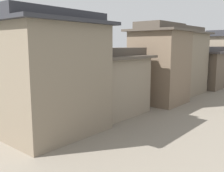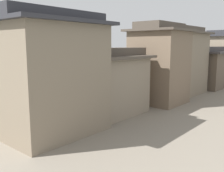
# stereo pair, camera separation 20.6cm
# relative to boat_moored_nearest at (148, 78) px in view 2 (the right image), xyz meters

# --- Properties ---
(boat_moored_nearest) EXTENTS (2.73, 5.75, 0.69)m
(boat_moored_nearest) POSITION_rel_boat_moored_nearest_xyz_m (0.00, 0.00, 0.00)
(boat_moored_nearest) COLOR brown
(boat_moored_nearest) RESTS_ON ground
(boat_moored_second) EXTENTS (2.24, 5.64, 0.71)m
(boat_moored_second) POSITION_rel_boat_moored_nearest_xyz_m (9.68, -26.10, 0.01)
(boat_moored_second) COLOR brown
(boat_moored_second) RESTS_ON ground
(boat_moored_third) EXTENTS (1.29, 4.68, 0.69)m
(boat_moored_third) POSITION_rel_boat_moored_nearest_xyz_m (10.20, -8.49, 0.02)
(boat_moored_third) COLOR #33281E
(boat_moored_third) RESTS_ON ground
(boat_moored_far) EXTENTS (1.32, 3.70, 0.82)m
(boat_moored_far) POSITION_rel_boat_moored_nearest_xyz_m (9.20, 3.29, 0.09)
(boat_moored_far) COLOR #232326
(boat_moored_far) RESTS_ON ground
(boat_midriver_drifting) EXTENTS (2.15, 4.65, 0.51)m
(boat_midriver_drifting) POSITION_rel_boat_moored_nearest_xyz_m (10.05, 7.83, -0.05)
(boat_midriver_drifting) COLOR #232326
(boat_midriver_drifting) RESTS_ON ground
(boat_midriver_upstream) EXTENTS (1.58, 3.83, 0.56)m
(boat_midriver_upstream) POSITION_rel_boat_moored_nearest_xyz_m (10.09, -31.97, -0.03)
(boat_midriver_upstream) COLOR #423328
(boat_midriver_upstream) RESTS_ON ground
(house_waterfront_nearest) EXTENTS (5.70, 7.89, 8.74)m
(house_waterfront_nearest) POSITION_rel_boat_moored_nearest_xyz_m (14.70, -35.52, 5.00)
(house_waterfront_nearest) COLOR #7F705B
(house_waterfront_nearest) RESTS_ON riverbank_right
(house_waterfront_second) EXTENTS (5.16, 6.64, 6.14)m
(house_waterfront_second) POSITION_rel_boat_moored_nearest_xyz_m (14.44, -28.58, 3.71)
(house_waterfront_second) COLOR gray
(house_waterfront_second) RESTS_ON riverbank_right
(house_waterfront_tall) EXTENTS (6.44, 5.87, 8.74)m
(house_waterfront_tall) POSITION_rel_boat_moored_nearest_xyz_m (15.07, -21.74, 5.01)
(house_waterfront_tall) COLOR #75604C
(house_waterfront_tall) RESTS_ON riverbank_right
(house_waterfront_narrow) EXTENTS (5.58, 8.04, 8.74)m
(house_waterfront_narrow) POSITION_rel_boat_moored_nearest_xyz_m (14.64, -15.19, 5.00)
(house_waterfront_narrow) COLOR #7F705B
(house_waterfront_narrow) RESTS_ON riverbank_right
(house_waterfront_far) EXTENTS (6.50, 7.25, 6.14)m
(house_waterfront_far) POSITION_rel_boat_moored_nearest_xyz_m (15.11, -7.85, 3.70)
(house_waterfront_far) COLOR brown
(house_waterfront_far) RESTS_ON riverbank_right
(house_waterfront_end) EXTENTS (6.23, 6.63, 8.74)m
(house_waterfront_end) POSITION_rel_boat_moored_nearest_xyz_m (14.97, -0.74, 5.00)
(house_waterfront_end) COLOR gray
(house_waterfront_end) RESTS_ON riverbank_right
(stone_bridge) EXTENTS (26.00, 2.40, 5.45)m
(stone_bridge) POSITION_rel_boat_moored_nearest_xyz_m (3.82, 33.88, 3.37)
(stone_bridge) COLOR gray
(stone_bridge) RESTS_ON ground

